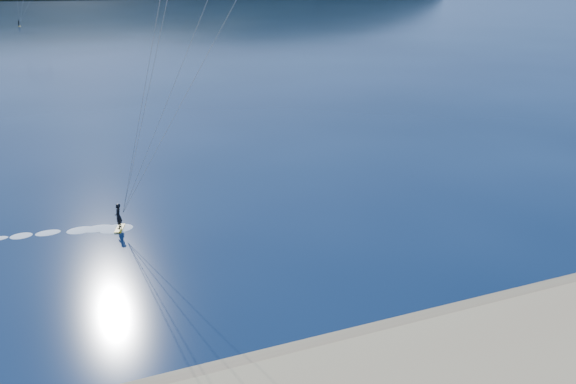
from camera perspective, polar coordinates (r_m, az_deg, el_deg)
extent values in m
cube|color=#927455|center=(22.15, -2.57, -18.02)|extent=(220.00, 2.50, 0.10)
cube|color=gold|center=(35.00, -16.97, -3.61)|extent=(0.77, 1.34, 0.07)
imported|color=black|center=(34.69, -17.10, -2.39)|extent=(0.53, 0.66, 1.57)
cylinder|color=gray|center=(30.20, -12.28, 9.28)|extent=(0.02, 0.02, 15.96)
cube|color=gold|center=(225.57, -25.96, 15.14)|extent=(0.75, 1.61, 0.09)
imported|color=black|center=(225.52, -26.00, 15.38)|extent=(0.87, 1.03, 1.91)
cylinder|color=gray|center=(222.94, -25.67, 17.17)|extent=(0.02, 0.02, 14.10)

